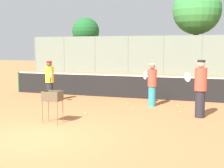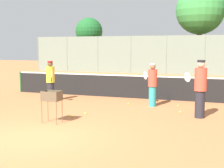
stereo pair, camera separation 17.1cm
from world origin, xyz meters
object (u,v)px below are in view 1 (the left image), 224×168
at_px(ball_cart, 53,99).
at_px(tennis_net, 116,85).
at_px(player_white_outfit, 152,84).
at_px(player_yellow_shirt, 50,81).
at_px(player_red_cap, 200,88).

bearing_deg(ball_cart, tennis_net, 86.25).
xyz_separation_m(player_white_outfit, ball_cart, (-2.36, -3.70, -0.12)).
bearing_deg(tennis_net, ball_cart, -93.75).
relative_size(player_white_outfit, player_yellow_shirt, 0.97).
height_order(tennis_net, ball_cart, tennis_net).
height_order(player_red_cap, player_yellow_shirt, player_red_cap).
distance_m(tennis_net, ball_cart, 5.39).
bearing_deg(ball_cart, player_red_cap, 27.77).
xyz_separation_m(tennis_net, player_yellow_shirt, (-2.39, -1.99, 0.35)).
bearing_deg(player_red_cap, tennis_net, -3.27).
distance_m(tennis_net, player_white_outfit, 2.64).
distance_m(tennis_net, player_yellow_shirt, 3.13).
height_order(player_white_outfit, player_yellow_shirt, player_yellow_shirt).
bearing_deg(player_yellow_shirt, ball_cart, -5.67).
bearing_deg(ball_cart, player_white_outfit, 57.41).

